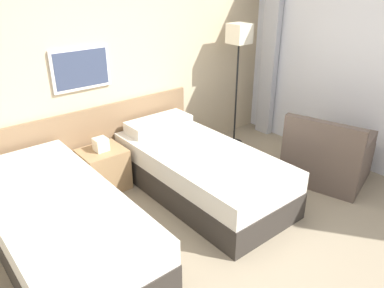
{
  "coord_description": "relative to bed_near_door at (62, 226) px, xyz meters",
  "views": [
    {
      "loc": [
        -2.01,
        -1.81,
        2.25
      ],
      "look_at": [
        0.15,
        0.82,
        0.66
      ],
      "focal_mm": 35.0,
      "sensor_mm": 36.0,
      "label": 1
    }
  ],
  "objects": [
    {
      "name": "ground_plane",
      "position": [
        1.22,
        -0.9,
        -0.27
      ],
      "size": [
        16.0,
        16.0,
        0.0
      ],
      "primitive_type": "plane",
      "color": "gray"
    },
    {
      "name": "wall_headboard",
      "position": [
        1.2,
        1.06,
        1.03
      ],
      "size": [
        10.0,
        0.1,
        2.7
      ],
      "color": "#C6B28E",
      "rests_on": "ground_plane"
    },
    {
      "name": "bed_near_door",
      "position": [
        0.0,
        0.0,
        0.0
      ],
      "size": [
        0.98,
        2.03,
        0.64
      ],
      "color": "#332D28",
      "rests_on": "ground_plane"
    },
    {
      "name": "bed_near_window",
      "position": [
        1.54,
        0.0,
        0.0
      ],
      "size": [
        0.98,
        2.03,
        0.64
      ],
      "color": "#332D28",
      "rests_on": "ground_plane"
    },
    {
      "name": "nightstand",
      "position": [
        0.77,
        0.74,
        -0.02
      ],
      "size": [
        0.47,
        0.42,
        0.61
      ],
      "color": "#9E7A51",
      "rests_on": "ground_plane"
    },
    {
      "name": "floor_lamp",
      "position": [
        2.76,
        0.67,
        1.13
      ],
      "size": [
        0.25,
        0.25,
        1.65
      ],
      "color": "black",
      "rests_on": "ground_plane"
    },
    {
      "name": "armchair",
      "position": [
        2.87,
        -0.72,
        0.0
      ],
      "size": [
        0.97,
        1.03,
        0.82
      ],
      "rotation": [
        0.0,
        0.0,
        1.84
      ],
      "color": "brown",
      "rests_on": "ground_plane"
    }
  ]
}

